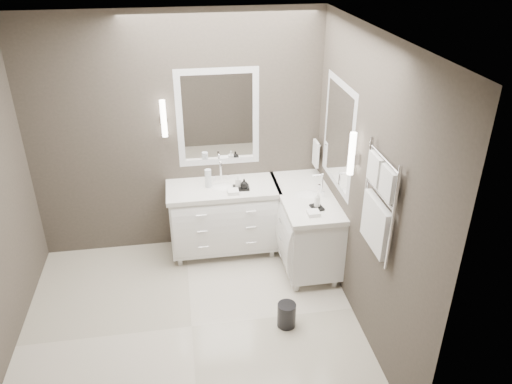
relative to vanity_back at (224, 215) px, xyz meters
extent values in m
cube|color=beige|center=(-0.45, -1.23, -0.49)|extent=(3.20, 3.00, 0.01)
cube|color=white|center=(-0.45, -1.23, 2.22)|extent=(3.20, 3.00, 0.01)
cube|color=#443D36|center=(-0.45, 0.28, 0.86)|extent=(3.20, 0.01, 2.70)
cube|color=#443D36|center=(-0.45, -2.73, 0.86)|extent=(3.20, 0.01, 2.70)
cube|color=#443D36|center=(1.15, -1.23, 0.86)|extent=(0.01, 3.00, 2.70)
cube|color=white|center=(0.00, 0.00, -0.04)|extent=(1.20, 0.55, 0.70)
cube|color=white|center=(0.00, 0.00, 0.34)|extent=(1.24, 0.59, 0.05)
ellipsoid|color=white|center=(0.00, 0.00, 0.32)|extent=(0.36, 0.28, 0.12)
cylinder|color=white|center=(0.00, 0.16, 0.47)|extent=(0.02, 0.02, 0.22)
cube|color=white|center=(0.88, -0.33, -0.04)|extent=(0.55, 1.20, 0.70)
cube|color=white|center=(0.88, -0.33, 0.34)|extent=(0.59, 1.24, 0.05)
ellipsoid|color=white|center=(0.88, -0.33, 0.32)|extent=(0.36, 0.28, 0.12)
cylinder|color=white|center=(1.04, -0.33, 0.47)|extent=(0.02, 0.02, 0.22)
cube|color=white|center=(0.00, 0.26, 1.06)|extent=(0.90, 0.02, 1.10)
cube|color=white|center=(0.00, 0.26, 1.06)|extent=(0.77, 0.02, 0.96)
cube|color=white|center=(1.14, -0.43, 1.06)|extent=(0.02, 0.90, 1.10)
cube|color=white|center=(1.14, -0.43, 1.06)|extent=(0.02, 0.90, 0.96)
cube|color=white|center=(-0.58, 0.20, 1.06)|extent=(0.05, 0.05, 0.10)
cylinder|color=white|center=(-0.58, 0.20, 1.11)|extent=(0.06, 0.06, 0.40)
cube|color=white|center=(1.08, -1.01, 1.06)|extent=(0.05, 0.05, 0.10)
cylinder|color=white|center=(1.08, -1.01, 1.11)|extent=(0.06, 0.06, 0.40)
cylinder|color=white|center=(1.10, 0.13, 0.76)|extent=(0.02, 0.22, 0.02)
cube|color=white|center=(1.08, 0.13, 0.62)|extent=(0.03, 0.17, 0.30)
cylinder|color=white|center=(1.10, -1.90, 0.96)|extent=(0.03, 0.03, 0.90)
cylinder|color=white|center=(1.10, -1.35, 0.96)|extent=(0.03, 0.03, 0.90)
cube|color=white|center=(1.10, -1.76, 1.19)|extent=(0.06, 0.22, 0.24)
cube|color=white|center=(1.10, -1.50, 1.19)|extent=(0.06, 0.22, 0.24)
cube|color=white|center=(1.10, -1.63, 0.75)|extent=(0.06, 0.46, 0.42)
cylinder|color=black|center=(0.45, -1.35, -0.36)|extent=(0.19, 0.19, 0.25)
cube|color=black|center=(0.19, -0.09, 0.38)|extent=(0.18, 0.14, 0.03)
cube|color=black|center=(0.90, -0.64, 0.38)|extent=(0.13, 0.16, 0.02)
cylinder|color=silver|center=(-0.15, 0.02, 0.47)|extent=(0.10, 0.10, 0.21)
imported|color=white|center=(0.16, -0.07, 0.46)|extent=(0.06, 0.06, 0.13)
imported|color=black|center=(0.22, -0.12, 0.44)|extent=(0.10, 0.10, 0.11)
imported|color=white|center=(0.90, -0.64, 0.47)|extent=(0.08, 0.08, 0.16)
camera|label=1|loc=(-0.42, -4.89, 2.90)|focal=35.00mm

